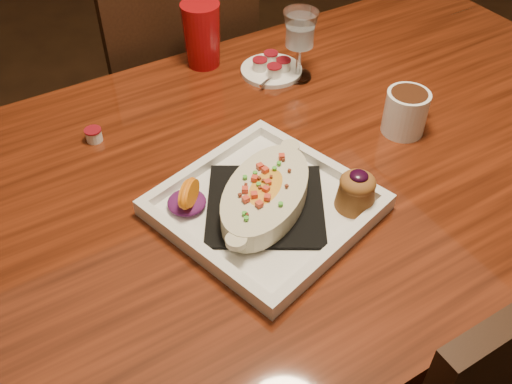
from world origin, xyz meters
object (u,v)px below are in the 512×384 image
plate (272,200)px  saucer (272,69)px  coffee_mug (407,110)px  chair_far (175,98)px  red_tumbler (202,35)px  table (303,190)px  goblet (300,33)px

plate → saucer: plate is taller
coffee_mug → saucer: size_ratio=0.85×
chair_far → plate: 0.79m
coffee_mug → red_tumbler: red_tumbler is taller
plate → saucer: size_ratio=2.78×
saucer → table: bearing=-109.4°
coffee_mug → red_tumbler: bearing=105.8°
table → coffee_mug: 0.25m
chair_far → goblet: bearing=108.2°
chair_far → plate: bearing=79.3°
coffee_mug → goblet: size_ratio=0.75×
table → plate: 0.21m
table → chair_far: bearing=90.0°
plate → coffee_mug: bearing=-6.3°
plate → goblet: size_ratio=2.47×
table → chair_far: (-0.00, 0.63, -0.15)m
plate → saucer: 0.43m
red_tumbler → saucer: bearing=-46.0°
plate → coffee_mug: (0.34, 0.06, 0.02)m
chair_far → goblet: (0.13, -0.41, 0.35)m
plate → goblet: (0.27, 0.32, 0.08)m
table → saucer: 0.30m
table → saucer: bearing=70.6°
chair_far → saucer: (0.09, -0.36, 0.25)m
plate → saucer: bearing=42.0°
saucer → plate: bearing=-122.3°
chair_far → coffee_mug: (0.20, -0.67, 0.29)m
plate → chair_far: bearing=63.6°
plate → red_tumbler: (0.12, 0.48, 0.04)m
chair_far → coffee_mug: bearing=106.8°
chair_far → coffee_mug: 0.76m
plate → red_tumbler: red_tumbler is taller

